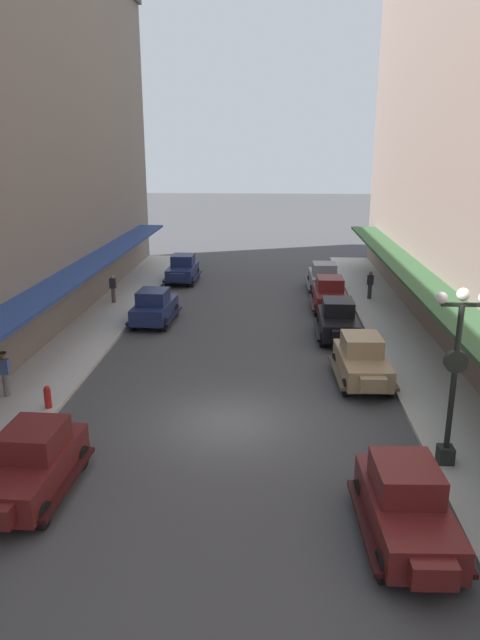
{
  "coord_description": "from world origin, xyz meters",
  "views": [
    {
      "loc": [
        1.4,
        -17.66,
        8.86
      ],
      "look_at": [
        0.0,
        6.0,
        1.8
      ],
      "focal_mm": 32.7,
      "sensor_mm": 36.0,
      "label": 1
    }
  ],
  "objects": [
    {
      "name": "sidewalk_left",
      "position": [
        -7.5,
        0.0,
        0.07
      ],
      "size": [
        3.0,
        60.0,
        0.15
      ],
      "primitive_type": "cube",
      "color": "#B7B5AD",
      "rests_on": "ground"
    },
    {
      "name": "parked_car_4",
      "position": [
        4.88,
        3.83,
        0.94
      ],
      "size": [
        2.3,
        4.31,
        1.84
      ],
      "color": "#997F5B",
      "rests_on": "ground"
    },
    {
      "name": "parked_car_5",
      "position": [
        4.51,
        9.3,
        0.94
      ],
      "size": [
        2.18,
        4.27,
        1.84
      ],
      "color": "black",
      "rests_on": "ground"
    },
    {
      "name": "parked_car_0",
      "position": [
        -4.84,
        -4.45,
        0.94
      ],
      "size": [
        2.24,
        4.29,
        1.84
      ],
      "color": "#591919",
      "rests_on": "ground"
    },
    {
      "name": "parked_car_7",
      "position": [
        -4.78,
        20.9,
        0.94
      ],
      "size": [
        2.19,
        4.28,
        1.84
      ],
      "color": "#19234C",
      "rests_on": "ground"
    },
    {
      "name": "lamp_post_with_clock",
      "position": [
        6.4,
        -2.45,
        2.99
      ],
      "size": [
        1.42,
        0.44,
        5.16
      ],
      "color": "black",
      "rests_on": "sidewalk_right"
    },
    {
      "name": "sidewalk_right",
      "position": [
        7.5,
        0.0,
        0.07
      ],
      "size": [
        3.0,
        60.0,
        0.15
      ],
      "primitive_type": "cube",
      "color": "#B7B5AD",
      "rests_on": "ground"
    },
    {
      "name": "pedestrian_2",
      "position": [
        -8.23,
        1.38,
        1.01
      ],
      "size": [
        0.36,
        0.28,
        1.67
      ],
      "color": "slate",
      "rests_on": "sidewalk_left"
    },
    {
      "name": "fire_hydrant",
      "position": [
        -6.35,
        0.46,
        0.56
      ],
      "size": [
        0.24,
        0.24,
        0.82
      ],
      "color": "#B21E19",
      "rests_on": "sidewalk_left"
    },
    {
      "name": "parked_car_6",
      "position": [
        4.57,
        14.34,
        0.94
      ],
      "size": [
        2.14,
        4.26,
        1.84
      ],
      "color": "#591919",
      "rests_on": "ground"
    },
    {
      "name": "parked_car_2",
      "position": [
        4.55,
        -5.76,
        0.94
      ],
      "size": [
        2.28,
        4.31,
        1.84
      ],
      "color": "#591919",
      "rests_on": "ground"
    },
    {
      "name": "parked_car_3",
      "position": [
        4.58,
        18.91,
        0.94
      ],
      "size": [
        2.17,
        4.27,
        1.84
      ],
      "color": "slate",
      "rests_on": "ground"
    },
    {
      "name": "pedestrian_0",
      "position": [
        -7.9,
        14.73,
        0.99
      ],
      "size": [
        0.36,
        0.24,
        1.64
      ],
      "color": "#4C4238",
      "rests_on": "sidewalk_left"
    },
    {
      "name": "pedestrian_1",
      "position": [
        7.13,
        16.5,
        0.99
      ],
      "size": [
        0.36,
        0.24,
        1.64
      ],
      "color": "#2D2D33",
      "rests_on": "sidewalk_right"
    },
    {
      "name": "parked_car_1",
      "position": [
        -4.76,
        11.17,
        0.94
      ],
      "size": [
        2.29,
        4.31,
        1.84
      ],
      "color": "#19234C",
      "rests_on": "ground"
    },
    {
      "name": "ground_plane",
      "position": [
        0.0,
        0.0,
        0.0
      ],
      "size": [
        200.0,
        200.0,
        0.0
      ],
      "primitive_type": "plane",
      "color": "#424244"
    }
  ]
}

